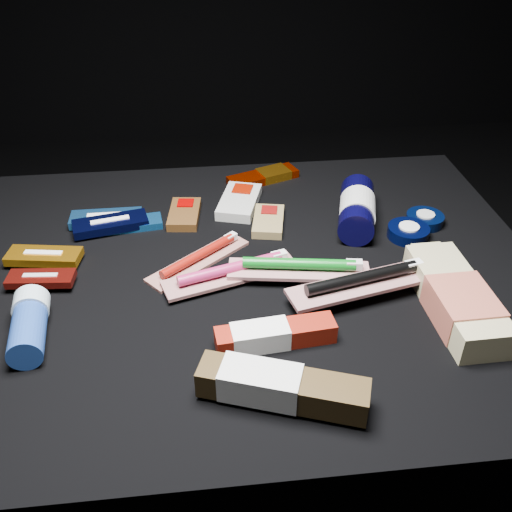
{
  "coord_description": "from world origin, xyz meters",
  "views": [
    {
      "loc": [
        -0.07,
        -0.75,
        0.96
      ],
      "look_at": [
        0.01,
        0.01,
        0.42
      ],
      "focal_mm": 40.0,
      "sensor_mm": 36.0,
      "label": 1
    }
  ],
  "objects": [
    {
      "name": "ground",
      "position": [
        0.0,
        0.0,
        0.0
      ],
      "size": [
        3.0,
        3.0,
        0.0
      ],
      "primitive_type": "plane",
      "color": "black",
      "rests_on": "ground"
    },
    {
      "name": "cloth_table",
      "position": [
        0.0,
        0.0,
        0.2
      ],
      "size": [
        0.98,
        0.78,
        0.4
      ],
      "primitive_type": "cube",
      "color": "black",
      "rests_on": "ground"
    },
    {
      "name": "luna_bar_0",
      "position": [
        -0.2,
        0.16,
        0.41
      ],
      "size": [
        0.12,
        0.06,
        0.01
      ],
      "rotation": [
        0.0,
        0.0,
        0.13
      ],
      "color": "#1961AB",
      "rests_on": "cloth_table"
    },
    {
      "name": "luna_bar_1",
      "position": [
        -0.25,
        0.18,
        0.41
      ],
      "size": [
        0.13,
        0.05,
        0.02
      ],
      "rotation": [
        0.0,
        0.0,
        0.0
      ],
      "color": "#1E5695",
      "rests_on": "cloth_table"
    },
    {
      "name": "luna_bar_2",
      "position": [
        -0.23,
        0.15,
        0.41
      ],
      "size": [
        0.14,
        0.08,
        0.02
      ],
      "rotation": [
        0.0,
        0.0,
        0.21
      ],
      "color": "black",
      "rests_on": "cloth_table"
    },
    {
      "name": "luna_bar_3",
      "position": [
        -0.33,
        0.06,
        0.41
      ],
      "size": [
        0.13,
        0.06,
        0.02
      ],
      "rotation": [
        0.0,
        0.0,
        -0.16
      ],
      "color": "#C27A10",
      "rests_on": "cloth_table"
    },
    {
      "name": "luna_bar_4",
      "position": [
        -0.33,
        -0.01,
        0.42
      ],
      "size": [
        0.11,
        0.05,
        0.01
      ],
      "rotation": [
        0.0,
        0.0,
        -0.09
      ],
      "color": "maroon",
      "rests_on": "cloth_table"
    },
    {
      "name": "clif_bar_0",
      "position": [
        -0.1,
        0.18,
        0.41
      ],
      "size": [
        0.07,
        0.11,
        0.02
      ],
      "rotation": [
        0.0,
        0.0,
        -0.12
      ],
      "color": "#4B2D12",
      "rests_on": "cloth_table"
    },
    {
      "name": "clif_bar_1",
      "position": [
        0.01,
        0.21,
        0.41
      ],
      "size": [
        0.1,
        0.14,
        0.02
      ],
      "rotation": [
        0.0,
        0.0,
        -0.29
      ],
      "color": "beige",
      "rests_on": "cloth_table"
    },
    {
      "name": "clif_bar_2",
      "position": [
        0.05,
        0.14,
        0.41
      ],
      "size": [
        0.07,
        0.11,
        0.02
      ],
      "rotation": [
        0.0,
        0.0,
        -0.19
      ],
      "color": "olive",
      "rests_on": "cloth_table"
    },
    {
      "name": "power_bar",
      "position": [
        0.07,
        0.31,
        0.41
      ],
      "size": [
        0.16,
        0.1,
        0.02
      ],
      "rotation": [
        0.0,
        0.0,
        0.36
      ],
      "color": "#7E1400",
      "rests_on": "cloth_table"
    },
    {
      "name": "lotion_bottle",
      "position": [
        0.21,
        0.12,
        0.43
      ],
      "size": [
        0.1,
        0.2,
        0.06
      ],
      "rotation": [
        0.0,
        0.0,
        -0.27
      ],
      "color": "black",
      "rests_on": "cloth_table"
    },
    {
      "name": "cream_tin_upper",
      "position": [
        0.34,
        0.11,
        0.41
      ],
      "size": [
        0.07,
        0.07,
        0.02
      ],
      "rotation": [
        0.0,
        0.0,
        0.24
      ],
      "color": "black",
      "rests_on": "cloth_table"
    },
    {
      "name": "cream_tin_lower",
      "position": [
        0.29,
        0.07,
        0.41
      ],
      "size": [
        0.07,
        0.07,
        0.02
      ],
      "rotation": [
        0.0,
        0.0,
        0.15
      ],
      "color": "black",
      "rests_on": "cloth_table"
    },
    {
      "name": "bodywash_bottle",
      "position": [
        0.3,
        -0.14,
        0.42
      ],
      "size": [
        0.08,
        0.24,
        0.05
      ],
      "rotation": [
        0.0,
        0.0,
        0.02
      ],
      "color": "tan",
      "rests_on": "cloth_table"
    },
    {
      "name": "deodorant_stick",
      "position": [
        -0.32,
        -0.13,
        0.42
      ],
      "size": [
        0.06,
        0.13,
        0.05
      ],
      "rotation": [
        0.0,
        0.0,
        0.12
      ],
      "color": "navy",
      "rests_on": "cloth_table"
    },
    {
      "name": "toothbrush_pack_0",
      "position": [
        -0.08,
        0.03,
        0.41
      ],
      "size": [
        0.18,
        0.16,
        0.02
      ],
      "rotation": [
        0.0,
        0.0,
        0.69
      ],
      "color": "#A49F99",
      "rests_on": "cloth_table"
    },
    {
      "name": "toothbrush_pack_1",
      "position": [
        -0.03,
        -0.02,
        0.42
      ],
      "size": [
        0.22,
        0.11,
        0.02
      ],
      "rotation": [
        0.0,
        0.0,
        0.29
      ],
      "color": "#B0AAA5",
      "rests_on": "cloth_table"
    },
    {
      "name": "toothbrush_pack_2",
      "position": [
        0.08,
        -0.03,
        0.42
      ],
      "size": [
        0.23,
        0.09,
        0.03
      ],
      "rotation": [
        0.0,
        0.0,
        -0.16
      ],
      "color": "silver",
      "rests_on": "cloth_table"
    },
    {
      "name": "toothbrush_pack_3",
      "position": [
        0.17,
        -0.09,
        0.43
      ],
      "size": [
        0.24,
        0.11,
        0.03
      ],
      "rotation": [
        0.0,
        0.0,
        0.23
      ],
      "color": "#B4AEA8",
      "rests_on": "cloth_table"
    },
    {
      "name": "toothpaste_carton_red",
      "position": [
        0.01,
        -0.18,
        0.42
      ],
      "size": [
        0.17,
        0.05,
        0.03
      ],
      "rotation": [
        0.0,
        0.0,
        0.1
      ],
      "color": "maroon",
      "rests_on": "cloth_table"
    },
    {
      "name": "toothpaste_carton_green",
      "position": [
        0.01,
        -0.28,
        0.43
      ],
      "size": [
        0.21,
        0.11,
        0.04
      ],
      "rotation": [
        0.0,
        0.0,
        -0.34
      ],
      "color": "#372811",
      "rests_on": "cloth_table"
    }
  ]
}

